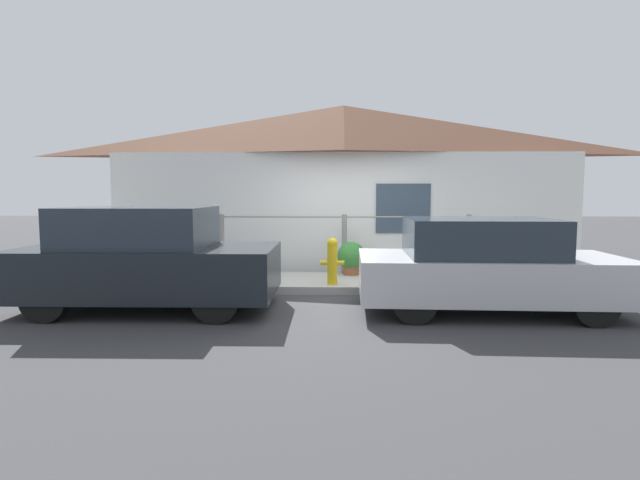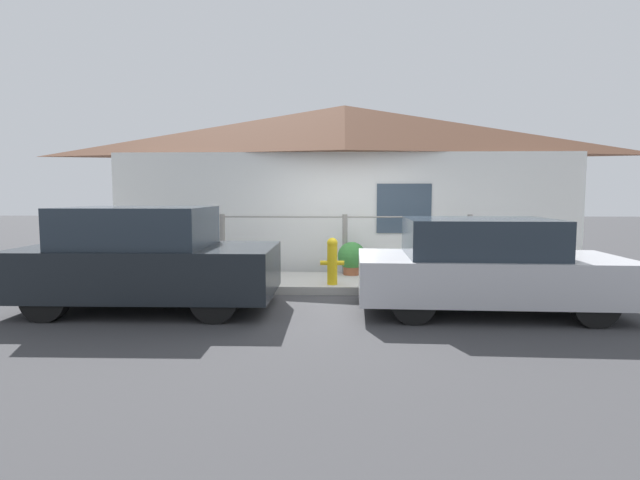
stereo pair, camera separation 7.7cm
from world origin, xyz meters
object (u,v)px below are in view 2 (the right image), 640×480
(potted_plant_near_hydrant, at_px, (352,257))
(car_right, at_px, (485,266))
(car_left, at_px, (147,259))
(fire_hydrant, at_px, (332,260))

(potted_plant_near_hydrant, bearing_deg, car_right, -52.51)
(car_left, distance_m, fire_hydrant, 3.01)
(fire_hydrant, bearing_deg, car_left, -153.41)
(car_right, relative_size, potted_plant_near_hydrant, 5.90)
(fire_hydrant, bearing_deg, car_right, -31.42)
(car_left, relative_size, fire_hydrant, 4.54)
(car_left, height_order, car_right, car_left)
(car_left, distance_m, car_right, 4.89)
(car_left, bearing_deg, fire_hydrant, 26.10)
(potted_plant_near_hydrant, bearing_deg, fire_hydrant, -108.85)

